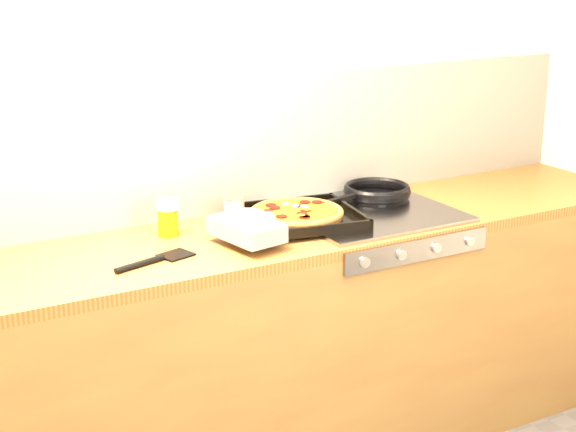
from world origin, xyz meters
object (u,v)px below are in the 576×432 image
juice_glass (168,218)px  pizza_on_tray (282,218)px  frying_pan (376,192)px  tomato_can (234,211)px

juice_glass → pizza_on_tray: bearing=-20.5°
frying_pan → tomato_can: tomato_can is taller
tomato_can → pizza_on_tray: bearing=-47.8°
pizza_on_tray → juice_glass: juice_glass is taller
frying_pan → tomato_can: (-0.61, -0.00, 0.01)m
frying_pan → juice_glass: bearing=179.6°
pizza_on_tray → tomato_can: (-0.12, 0.13, 0.01)m
juice_glass → frying_pan: bearing=-0.4°
pizza_on_tray → frying_pan: size_ratio=1.30×
frying_pan → juice_glass: (-0.86, 0.01, 0.03)m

